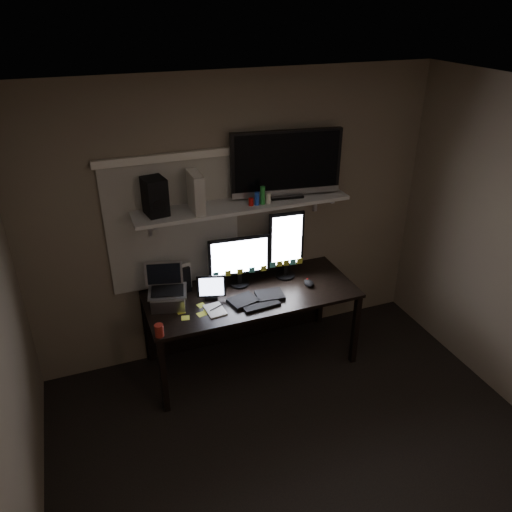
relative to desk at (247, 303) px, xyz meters
name	(u,v)px	position (x,y,z in m)	size (l,w,h in m)	color
floor	(324,486)	(0.00, -1.55, -0.55)	(3.60, 3.60, 0.00)	black
ceiling	(359,117)	(0.00, -1.55, 1.95)	(3.60, 3.60, 0.00)	silver
back_wall	(236,221)	(0.00, 0.25, 0.70)	(3.60, 3.60, 0.00)	#69594B
window_blinds	(174,225)	(-0.55, 0.24, 0.75)	(1.10, 0.02, 1.10)	beige
desk	(247,303)	(0.00, 0.00, 0.00)	(1.80, 0.75, 0.73)	black
wall_shelf	(243,205)	(0.00, 0.08, 0.91)	(1.80, 0.35, 0.03)	#BBBAB6
monitor_landscape	(239,261)	(-0.05, 0.04, 0.41)	(0.53, 0.06, 0.47)	black
monitor_portrait	(286,245)	(0.38, 0.04, 0.49)	(0.32, 0.06, 0.63)	black
keyboard	(257,298)	(0.00, -0.24, 0.19)	(0.48, 0.19, 0.03)	black
mouse	(309,283)	(0.51, -0.18, 0.20)	(0.08, 0.12, 0.04)	black
notepad	(215,310)	(-0.37, -0.27, 0.18)	(0.14, 0.20, 0.01)	silver
tablet	(211,287)	(-0.34, -0.08, 0.28)	(0.24, 0.10, 0.21)	black
file_sorter	(178,279)	(-0.58, 0.11, 0.30)	(0.20, 0.09, 0.25)	black
laptop	(167,288)	(-0.70, -0.08, 0.35)	(0.31, 0.25, 0.34)	#A8A8AC
cup	(159,330)	(-0.85, -0.45, 0.23)	(0.07, 0.07, 0.10)	maroon
sticky_notes	(193,312)	(-0.54, -0.24, 0.18)	(0.28, 0.20, 0.00)	#D0D73A
tv	(286,164)	(0.39, 0.10, 1.20)	(0.93, 0.17, 0.56)	black
game_console	(196,192)	(-0.39, 0.05, 1.08)	(0.08, 0.26, 0.31)	silver
speaker	(155,196)	(-0.70, 0.09, 1.07)	(0.16, 0.19, 0.29)	black
bottles	(260,195)	(0.12, 0.00, 1.00)	(0.25, 0.06, 0.16)	#A50F0C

